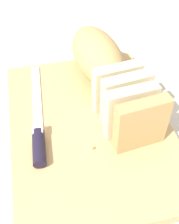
% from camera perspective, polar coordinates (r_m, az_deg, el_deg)
% --- Properties ---
extents(ground_plane, '(3.00, 3.00, 0.00)m').
position_cam_1_polar(ground_plane, '(0.54, 0.00, -3.95)').
color(ground_plane, beige).
extents(cutting_board, '(0.42, 0.31, 0.02)m').
position_cam_1_polar(cutting_board, '(0.53, 0.00, -3.13)').
color(cutting_board, tan).
rests_on(cutting_board, ground_plane).
extents(bread_loaf, '(0.32, 0.12, 0.10)m').
position_cam_1_polar(bread_loaf, '(0.56, 3.40, 8.73)').
color(bread_loaf, tan).
rests_on(bread_loaf, cutting_board).
extents(bread_knife, '(0.27, 0.05, 0.02)m').
position_cam_1_polar(bread_knife, '(0.50, -10.50, -4.42)').
color(bread_knife, silver).
rests_on(bread_knife, cutting_board).
extents(crumb_near_knife, '(0.00, 0.00, 0.00)m').
position_cam_1_polar(crumb_near_knife, '(0.53, 6.36, -1.30)').
color(crumb_near_knife, '#A8753D').
rests_on(crumb_near_knife, cutting_board).
extents(crumb_near_loaf, '(0.00, 0.00, 0.00)m').
position_cam_1_polar(crumb_near_loaf, '(0.48, 0.87, -7.41)').
color(crumb_near_loaf, '#A8753D').
rests_on(crumb_near_loaf, cutting_board).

